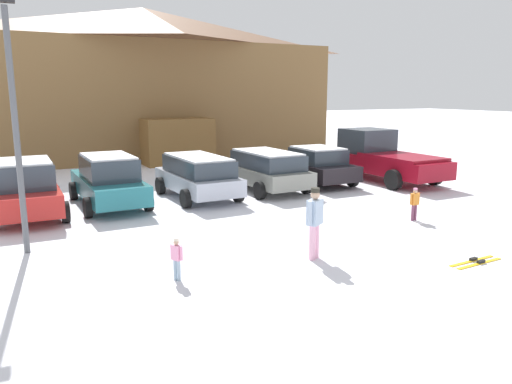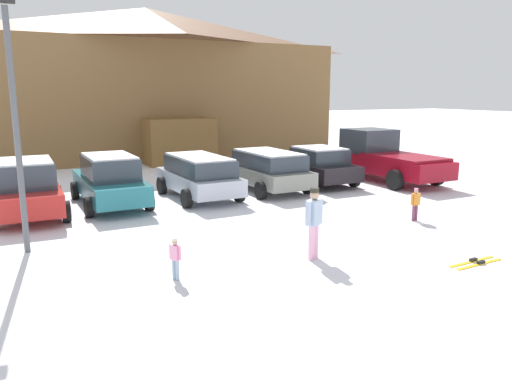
{
  "view_description": "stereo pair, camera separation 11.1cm",
  "coord_description": "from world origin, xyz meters",
  "px_view_note": "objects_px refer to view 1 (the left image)",
  "views": [
    {
      "loc": [
        -7.08,
        -4.83,
        3.79
      ],
      "look_at": [
        -1.18,
        6.87,
        1.14
      ],
      "focal_mm": 35.0,
      "sensor_mm": 36.0,
      "label": 1
    },
    {
      "loc": [
        -6.98,
        -4.88,
        3.79
      ],
      "look_at": [
        -1.18,
        6.87,
        1.14
      ],
      "focal_mm": 35.0,
      "sensor_mm": 36.0,
      "label": 2
    }
  ],
  "objects_px": {
    "pickup_truck": "(380,157)",
    "skier_adult_in_blue_parka": "(315,219)",
    "parked_grey_wagon": "(267,169)",
    "parked_red_sedan": "(26,189)",
    "skier_child_in_pink_snowsuit": "(177,257)",
    "lamp_post": "(14,114)",
    "skier_child_in_orange_jacket": "(415,202)",
    "parked_black_sedan": "(316,165)",
    "parked_teal_hatchback": "(108,180)",
    "pair_of_skis": "(476,262)",
    "parked_silver_wagon": "(198,175)",
    "ski_lodge": "(146,81)"
  },
  "relations": [
    {
      "from": "parked_black_sedan",
      "to": "skier_child_in_pink_snowsuit",
      "type": "height_order",
      "value": "parked_black_sedan"
    },
    {
      "from": "parked_red_sedan",
      "to": "skier_child_in_pink_snowsuit",
      "type": "distance_m",
      "value": 7.59
    },
    {
      "from": "parked_grey_wagon",
      "to": "pickup_truck",
      "type": "xyz_separation_m",
      "value": [
        5.59,
        -0.01,
        0.15
      ]
    },
    {
      "from": "parked_silver_wagon",
      "to": "parked_black_sedan",
      "type": "bearing_deg",
      "value": 4.61
    },
    {
      "from": "skier_child_in_pink_snowsuit",
      "to": "skier_child_in_orange_jacket",
      "type": "height_order",
      "value": "skier_child_in_orange_jacket"
    },
    {
      "from": "parked_teal_hatchback",
      "to": "parked_grey_wagon",
      "type": "height_order",
      "value": "parked_teal_hatchback"
    },
    {
      "from": "skier_child_in_pink_snowsuit",
      "to": "pair_of_skis",
      "type": "xyz_separation_m",
      "value": [
        6.35,
        -2.01,
        -0.48
      ]
    },
    {
      "from": "parked_teal_hatchback",
      "to": "skier_adult_in_blue_parka",
      "type": "height_order",
      "value": "parked_teal_hatchback"
    },
    {
      "from": "parked_grey_wagon",
      "to": "skier_child_in_orange_jacket",
      "type": "relative_size",
      "value": 4.22
    },
    {
      "from": "ski_lodge",
      "to": "skier_child_in_orange_jacket",
      "type": "height_order",
      "value": "ski_lodge"
    },
    {
      "from": "parked_red_sedan",
      "to": "skier_child_in_orange_jacket",
      "type": "relative_size",
      "value": 4.41
    },
    {
      "from": "lamp_post",
      "to": "skier_child_in_pink_snowsuit",
      "type": "bearing_deg",
      "value": -51.57
    },
    {
      "from": "parked_black_sedan",
      "to": "skier_child_in_orange_jacket",
      "type": "relative_size",
      "value": 4.07
    },
    {
      "from": "pickup_truck",
      "to": "skier_child_in_pink_snowsuit",
      "type": "bearing_deg",
      "value": -147.33
    },
    {
      "from": "pickup_truck",
      "to": "skier_child_in_pink_snowsuit",
      "type": "xyz_separation_m",
      "value": [
        -11.62,
        -7.45,
        -0.49
      ]
    },
    {
      "from": "parked_grey_wagon",
      "to": "skier_child_in_pink_snowsuit",
      "type": "relative_size",
      "value": 4.68
    },
    {
      "from": "parked_teal_hatchback",
      "to": "parked_silver_wagon",
      "type": "distance_m",
      "value": 3.11
    },
    {
      "from": "parked_teal_hatchback",
      "to": "parked_black_sedan",
      "type": "height_order",
      "value": "parked_teal_hatchback"
    },
    {
      "from": "parked_red_sedan",
      "to": "pair_of_skis",
      "type": "bearing_deg",
      "value": -46.17
    },
    {
      "from": "skier_child_in_pink_snowsuit",
      "to": "lamp_post",
      "type": "xyz_separation_m",
      "value": [
        -2.65,
        3.34,
        2.79
      ]
    },
    {
      "from": "pickup_truck",
      "to": "skier_adult_in_blue_parka",
      "type": "xyz_separation_m",
      "value": [
        -8.39,
        -7.59,
        -0.05
      ]
    },
    {
      "from": "ski_lodge",
      "to": "skier_adult_in_blue_parka",
      "type": "height_order",
      "value": "ski_lodge"
    },
    {
      "from": "ski_lodge",
      "to": "parked_red_sedan",
      "type": "bearing_deg",
      "value": -117.52
    },
    {
      "from": "parked_teal_hatchback",
      "to": "pair_of_skis",
      "type": "distance_m",
      "value": 11.49
    },
    {
      "from": "pair_of_skis",
      "to": "lamp_post",
      "type": "relative_size",
      "value": 0.25
    },
    {
      "from": "ski_lodge",
      "to": "lamp_post",
      "type": "xyz_separation_m",
      "value": [
        -7.85,
        -18.52,
        -1.12
      ]
    },
    {
      "from": "pickup_truck",
      "to": "lamp_post",
      "type": "xyz_separation_m",
      "value": [
        -14.28,
        -4.11,
        2.3
      ]
    },
    {
      "from": "pickup_truck",
      "to": "pair_of_skis",
      "type": "height_order",
      "value": "pickup_truck"
    },
    {
      "from": "ski_lodge",
      "to": "skier_child_in_orange_jacket",
      "type": "distance_m",
      "value": 20.94
    },
    {
      "from": "parked_black_sedan",
      "to": "parked_grey_wagon",
      "type": "bearing_deg",
      "value": -171.9
    },
    {
      "from": "pickup_truck",
      "to": "skier_child_in_orange_jacket",
      "type": "distance_m",
      "value": 7.12
    },
    {
      "from": "parked_teal_hatchback",
      "to": "skier_child_in_pink_snowsuit",
      "type": "bearing_deg",
      "value": -90.64
    },
    {
      "from": "parked_teal_hatchback",
      "to": "parked_grey_wagon",
      "type": "xyz_separation_m",
      "value": [
        5.95,
        -0.12,
        -0.02
      ]
    },
    {
      "from": "ski_lodge",
      "to": "skier_child_in_pink_snowsuit",
      "type": "relative_size",
      "value": 23.59
    },
    {
      "from": "parked_silver_wagon",
      "to": "skier_child_in_orange_jacket",
      "type": "height_order",
      "value": "parked_silver_wagon"
    },
    {
      "from": "parked_silver_wagon",
      "to": "pickup_truck",
      "type": "xyz_separation_m",
      "value": [
        8.43,
        0.06,
        0.15
      ]
    },
    {
      "from": "parked_silver_wagon",
      "to": "lamp_post",
      "type": "relative_size",
      "value": 0.73
    },
    {
      "from": "parked_teal_hatchback",
      "to": "skier_child_in_orange_jacket",
      "type": "bearing_deg",
      "value": -38.45
    },
    {
      "from": "parked_grey_wagon",
      "to": "parked_black_sedan",
      "type": "bearing_deg",
      "value": 8.1
    },
    {
      "from": "parked_black_sedan",
      "to": "skier_adult_in_blue_parka",
      "type": "bearing_deg",
      "value": -123.64
    },
    {
      "from": "skier_adult_in_blue_parka",
      "to": "parked_silver_wagon",
      "type": "bearing_deg",
      "value": 90.33
    },
    {
      "from": "pickup_truck",
      "to": "lamp_post",
      "type": "relative_size",
      "value": 1.01
    },
    {
      "from": "skier_child_in_orange_jacket",
      "to": "parked_red_sedan",
      "type": "bearing_deg",
      "value": 150.89
    },
    {
      "from": "pickup_truck",
      "to": "skier_adult_in_blue_parka",
      "type": "height_order",
      "value": "pickup_truck"
    },
    {
      "from": "pickup_truck",
      "to": "skier_child_in_orange_jacket",
      "type": "height_order",
      "value": "pickup_truck"
    },
    {
      "from": "parked_red_sedan",
      "to": "skier_adult_in_blue_parka",
      "type": "bearing_deg",
      "value": -52.07
    },
    {
      "from": "pickup_truck",
      "to": "lamp_post",
      "type": "height_order",
      "value": "lamp_post"
    },
    {
      "from": "parked_silver_wagon",
      "to": "pickup_truck",
      "type": "bearing_deg",
      "value": 0.44
    },
    {
      "from": "parked_black_sedan",
      "to": "pickup_truck",
      "type": "bearing_deg",
      "value": -6.72
    },
    {
      "from": "lamp_post",
      "to": "parked_silver_wagon",
      "type": "bearing_deg",
      "value": 34.69
    }
  ]
}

